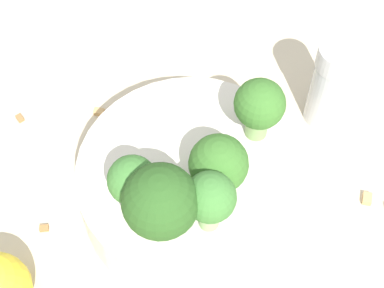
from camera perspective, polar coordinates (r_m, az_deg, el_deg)
The scene contains 12 objects.
ground_plane at distance 0.48m, azimuth -0.00°, elevation -5.04°, with size 3.00×3.00×0.00m, color beige.
bowl at distance 0.46m, azimuth -0.00°, elevation -3.69°, with size 0.16×0.16×0.05m, color silver.
broccoli_floret_0 at distance 0.41m, azimuth 2.20°, elevation -2.09°, with size 0.04×0.04×0.05m.
broccoli_floret_1 at distance 0.40m, azimuth -5.30°, elevation -3.34°, with size 0.03×0.03×0.05m.
broccoli_floret_2 at distance 0.38m, azimuth -2.81°, elevation -5.24°, with size 0.05×0.05×0.06m.
broccoli_floret_3 at distance 0.43m, azimuth 6.01°, elevation 3.36°, with size 0.04×0.04×0.05m.
broccoli_floret_4 at distance 0.39m, azimuth 1.61°, elevation -4.93°, with size 0.03×0.03×0.05m.
pepper_shaker at distance 0.50m, azimuth 12.23°, elevation 5.25°, with size 0.03×0.03×0.08m.
almond_crumb_0 at distance 0.48m, azimuth -13.05°, elevation -7.22°, with size 0.01×0.00×0.01m, color olive.
almond_crumb_1 at distance 0.53m, azimuth -15.10°, elevation 2.33°, with size 0.01×0.00×0.01m, color olive.
almond_crumb_2 at distance 0.49m, azimuth 15.35°, elevation -4.58°, with size 0.01×0.01×0.01m, color tan.
almond_crumb_3 at distance 0.52m, azimuth -8.29°, elevation 2.98°, with size 0.01×0.01×0.01m, color tan.
Camera 1 is at (0.13, -0.18, 0.42)m, focal length 60.00 mm.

